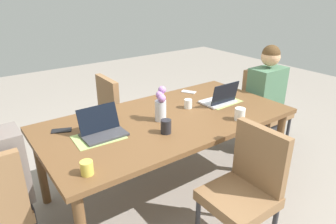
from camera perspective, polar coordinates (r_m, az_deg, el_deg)
name	(u,v)px	position (r m, az deg, el deg)	size (l,w,h in m)	color
ground_plane	(168,187)	(2.96, 0.00, -13.92)	(10.00, 10.00, 0.00)	gray
dining_table	(168,124)	(2.62, 0.00, -2.33)	(2.14, 1.08, 0.72)	brown
chair_head_right_left_mid	(262,104)	(3.67, 17.28, 1.51)	(0.44, 0.44, 0.90)	olive
person_head_right_left_mid	(264,105)	(3.58, 17.68, 1.35)	(0.40, 0.36, 1.19)	#2D2D33
chair_near_left_far	(246,184)	(2.22, 14.55, -13.02)	(0.44, 0.44, 0.90)	olive
chair_far_right_near	(119,112)	(3.32, -9.23, 0.00)	(0.44, 0.44, 0.90)	olive
flower_vase	(161,104)	(2.48, -1.38, 1.44)	(0.10, 0.11, 0.29)	silver
placemat_head_left_left_near	(99,137)	(2.32, -12.91, -4.65)	(0.36, 0.26, 0.00)	#9EBC66
placemat_head_right_left_mid	(220,101)	(2.99, 9.86, 1.97)	(0.36, 0.26, 0.00)	#9EBC66
laptop_head_right_left_mid	(220,99)	(2.92, 9.72, 2.42)	(0.32, 0.22, 0.21)	silver
laptop_head_left_left_near	(102,130)	(2.34, -12.29, -3.25)	(0.32, 0.22, 0.21)	#38383D
coffee_mug_near_left	(87,168)	(1.90, -15.03, -10.13)	(0.08, 0.08, 0.09)	#DBC64C
coffee_mug_near_right	(188,104)	(2.78, 3.81, 1.56)	(0.07, 0.07, 0.08)	white
coffee_mug_centre_left	(240,114)	(2.60, 13.37, -0.39)	(0.09, 0.09, 0.10)	white
coffee_mug_centre_right	(166,127)	(2.31, -0.38, -2.75)	(0.08, 0.08, 0.11)	#232328
phone_black	(62,130)	(2.50, -19.41, -3.30)	(0.15, 0.07, 0.01)	black
phone_silver	(189,92)	(3.21, 3.90, 3.81)	(0.15, 0.07, 0.01)	silver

